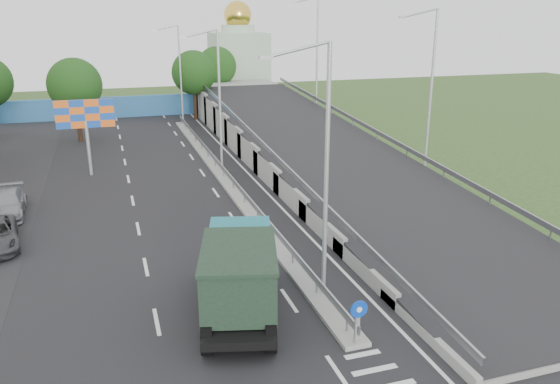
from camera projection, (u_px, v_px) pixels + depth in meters
name	position (u px, v px, depth m)	size (l,w,h in m)	color
road_surface	(191.00, 200.00, 34.38)	(26.00, 90.00, 0.04)	black
median	(224.00, 178.00, 38.85)	(1.00, 44.00, 0.20)	gray
overpass_ramp	(322.00, 148.00, 40.52)	(10.00, 50.00, 3.50)	gray
median_guardrail	(224.00, 169.00, 38.65)	(0.09, 44.00, 0.71)	gray
sign_bollard	(358.00, 322.00, 18.79)	(0.64, 0.23, 1.67)	black
lamp_post_near	(322.00, 161.00, 20.82)	(2.74, 0.18, 10.08)	#B2B5B7
lamp_post_mid	(217.00, 93.00, 38.94)	(2.74, 0.18, 10.08)	#B2B5B7
lamp_post_far	(178.00, 69.00, 57.05)	(2.74, 0.18, 10.08)	#B2B5B7
blue_wall	(138.00, 106.00, 62.71)	(30.00, 0.50, 2.40)	teal
church	(239.00, 61.00, 72.77)	(7.00, 7.00, 13.80)	#B2CCAD
billboard	(85.00, 118.00, 38.59)	(4.00, 0.24, 5.50)	#B2B5B7
tree_left_mid	(75.00, 85.00, 48.86)	(4.80, 4.80, 7.60)	black
tree_median_far	(194.00, 73.00, 59.61)	(4.80, 4.80, 7.60)	black
tree_ramp_far	(217.00, 66.00, 67.12)	(4.80, 4.80, 7.60)	black
dump_truck	(240.00, 272.00, 20.93)	(4.19, 7.37, 3.07)	black
parked_car_d	(6.00, 204.00, 31.57)	(1.96, 4.81, 1.40)	gray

